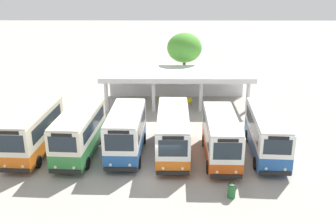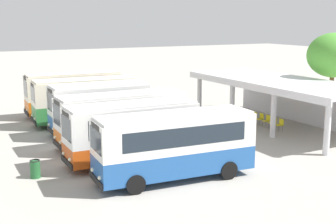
# 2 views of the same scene
# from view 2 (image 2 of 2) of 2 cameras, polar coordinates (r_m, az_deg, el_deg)

# --- Properties ---
(ground_plane) EXTENTS (180.00, 180.00, 0.00)m
(ground_plane) POSITION_cam_2_polar(r_m,az_deg,el_deg) (28.19, -11.98, -4.45)
(ground_plane) COLOR #A39E93
(city_bus_nearest_orange) EXTENTS (2.54, 7.56, 3.41)m
(city_bus_nearest_orange) POSITION_cam_2_polar(r_m,az_deg,el_deg) (37.52, -11.65, 2.43)
(city_bus_nearest_orange) COLOR black
(city_bus_nearest_orange) RESTS_ON ground
(city_bus_second_in_row) EXTENTS (2.69, 7.50, 3.35)m
(city_bus_second_in_row) POSITION_cam_2_polar(r_m,az_deg,el_deg) (34.23, -10.33, 1.58)
(city_bus_second_in_row) COLOR black
(city_bus_second_in_row) RESTS_ON ground
(city_bus_middle_cream) EXTENTS (2.55, 6.58, 3.40)m
(city_bus_middle_cream) POSITION_cam_2_polar(r_m,az_deg,el_deg) (31.01, -8.53, 0.67)
(city_bus_middle_cream) COLOR black
(city_bus_middle_cream) RESTS_ON ground
(city_bus_fourth_amber) EXTENTS (2.43, 8.02, 3.21)m
(city_bus_fourth_amber) POSITION_cam_2_polar(r_m,az_deg,el_deg) (27.98, -5.69, -0.62)
(city_bus_fourth_amber) COLOR black
(city_bus_fourth_amber) RESTS_ON ground
(city_bus_fifth_blue) EXTENTS (2.37, 7.20, 3.24)m
(city_bus_fifth_blue) POSITION_cam_2_polar(r_m,az_deg,el_deg) (24.57, -4.51, -2.26)
(city_bus_fifth_blue) COLOR black
(city_bus_fifth_blue) RESTS_ON ground
(city_bus_far_end_green) EXTENTS (2.67, 7.90, 3.24)m
(city_bus_far_end_green) POSITION_cam_2_polar(r_m,az_deg,el_deg) (21.90, 0.81, -3.92)
(city_bus_far_end_green) COLOR black
(city_bus_far_end_green) RESTS_ON ground
(terminal_canopy) EXTENTS (15.00, 5.76, 3.40)m
(terminal_canopy) POSITION_cam_2_polar(r_m,az_deg,el_deg) (34.04, 14.31, 2.72)
(terminal_canopy) COLOR silver
(terminal_canopy) RESTS_ON ground
(waiting_chair_end_by_column) EXTENTS (0.46, 0.46, 0.86)m
(waiting_chair_end_by_column) POSITION_cam_2_polar(r_m,az_deg,el_deg) (34.70, 10.57, -0.52)
(waiting_chair_end_by_column) COLOR slate
(waiting_chair_end_by_column) RESTS_ON ground
(waiting_chair_second_from_end) EXTENTS (0.46, 0.46, 0.86)m
(waiting_chair_second_from_end) POSITION_cam_2_polar(r_m,az_deg,el_deg) (34.18, 11.36, -0.74)
(waiting_chair_second_from_end) COLOR slate
(waiting_chair_second_from_end) RESTS_ON ground
(waiting_chair_middle_seat) EXTENTS (0.46, 0.46, 0.86)m
(waiting_chair_middle_seat) POSITION_cam_2_polar(r_m,az_deg,el_deg) (33.64, 12.16, -0.96)
(waiting_chair_middle_seat) COLOR slate
(waiting_chair_middle_seat) RESTS_ON ground
(waiting_chair_fourth_seat) EXTENTS (0.46, 0.46, 0.86)m
(waiting_chair_fourth_seat) POSITION_cam_2_polar(r_m,az_deg,el_deg) (33.07, 12.86, -1.21)
(waiting_chair_fourth_seat) COLOR slate
(waiting_chair_fourth_seat) RESTS_ON ground
(waiting_chair_fifth_seat) EXTENTS (0.46, 0.46, 0.86)m
(waiting_chair_fifth_seat) POSITION_cam_2_polar(r_m,az_deg,el_deg) (32.55, 13.70, -1.45)
(waiting_chair_fifth_seat) COLOR slate
(waiting_chair_fifth_seat) RESTS_ON ground
(roadside_tree_behind_canopy) EXTENTS (3.80, 3.80, 6.64)m
(roadside_tree_behind_canopy) POSITION_cam_2_polar(r_m,az_deg,el_deg) (35.70, 19.80, 6.60)
(roadside_tree_behind_canopy) COLOR brown
(roadside_tree_behind_canopy) RESTS_ON ground
(litter_bin_apron) EXTENTS (0.49, 0.49, 0.90)m
(litter_bin_apron) POSITION_cam_2_polar(r_m,az_deg,el_deg) (23.42, -16.12, -6.77)
(litter_bin_apron) COLOR #266633
(litter_bin_apron) RESTS_ON ground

